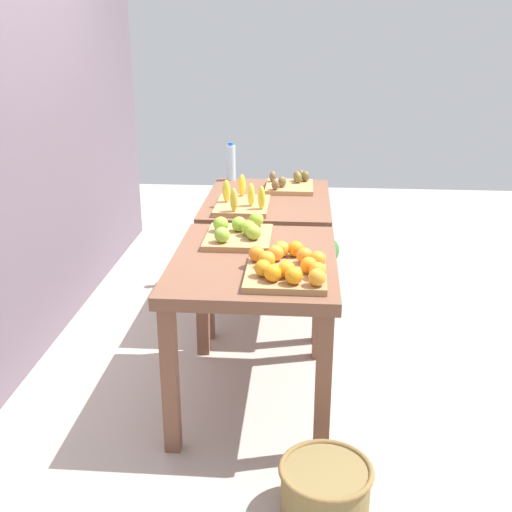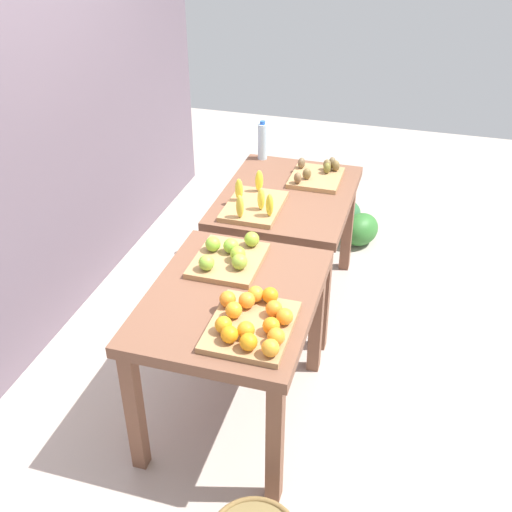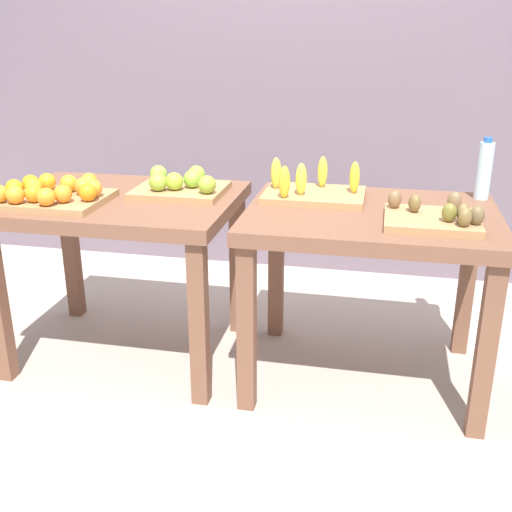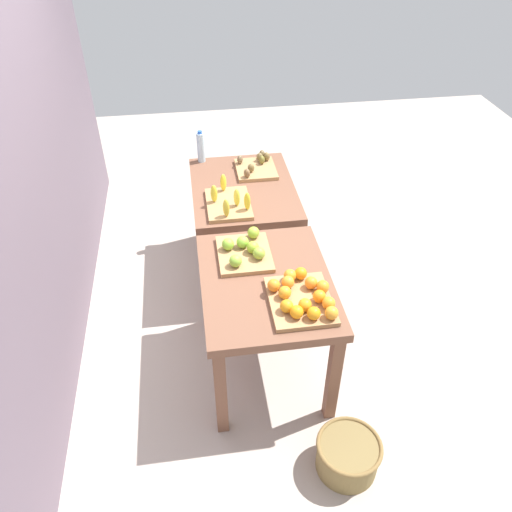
{
  "view_description": "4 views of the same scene",
  "coord_description": "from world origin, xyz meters",
  "px_view_note": "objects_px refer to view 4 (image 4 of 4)",
  "views": [
    {
      "loc": [
        -3.45,
        -0.23,
        1.87
      ],
      "look_at": [
        -0.06,
        0.03,
        0.61
      ],
      "focal_mm": 44.65,
      "sensor_mm": 36.0,
      "label": 1
    },
    {
      "loc": [
        -2.83,
        -0.78,
        2.54
      ],
      "look_at": [
        0.02,
        0.05,
        0.64
      ],
      "focal_mm": 43.47,
      "sensor_mm": 36.0,
      "label": 2
    },
    {
      "loc": [
        0.6,
        -2.54,
        1.53
      ],
      "look_at": [
        0.07,
        0.0,
        0.55
      ],
      "focal_mm": 43.79,
      "sensor_mm": 36.0,
      "label": 3
    },
    {
      "loc": [
        -2.87,
        0.4,
        2.84
      ],
      "look_at": [
        -0.03,
        -0.01,
        0.56
      ],
      "focal_mm": 35.72,
      "sensor_mm": 36.0,
      "label": 4
    }
  ],
  "objects_px": {
    "orange_bin": "(302,297)",
    "water_bottle": "(201,147)",
    "apple_bin": "(245,251)",
    "display_table_right": "(243,199)",
    "display_table_left": "(266,294)",
    "kiwi_bin": "(256,167)",
    "banana_crate": "(229,202)",
    "watermelon_pile": "(258,196)",
    "wicker_basket": "(348,455)"
  },
  "relations": [
    {
      "from": "apple_bin",
      "to": "kiwi_bin",
      "type": "distance_m",
      "value": 1.13
    },
    {
      "from": "display_table_right",
      "to": "kiwi_bin",
      "type": "xyz_separation_m",
      "value": [
        0.24,
        -0.14,
        0.15
      ]
    },
    {
      "from": "display_table_right",
      "to": "wicker_basket",
      "type": "height_order",
      "value": "display_table_right"
    },
    {
      "from": "orange_bin",
      "to": "wicker_basket",
      "type": "distance_m",
      "value": 0.95
    },
    {
      "from": "display_table_left",
      "to": "banana_crate",
      "type": "height_order",
      "value": "banana_crate"
    },
    {
      "from": "orange_bin",
      "to": "kiwi_bin",
      "type": "distance_m",
      "value": 1.59
    },
    {
      "from": "wicker_basket",
      "to": "display_table_left",
      "type": "bearing_deg",
      "value": 23.01
    },
    {
      "from": "display_table_right",
      "to": "water_bottle",
      "type": "bearing_deg",
      "value": 32.24
    },
    {
      "from": "display_table_left",
      "to": "display_table_right",
      "type": "bearing_deg",
      "value": 0.0
    },
    {
      "from": "apple_bin",
      "to": "orange_bin",
      "type": "bearing_deg",
      "value": -151.0
    },
    {
      "from": "watermelon_pile",
      "to": "water_bottle",
      "type": "bearing_deg",
      "value": 128.69
    },
    {
      "from": "display_table_left",
      "to": "orange_bin",
      "type": "distance_m",
      "value": 0.33
    },
    {
      "from": "display_table_right",
      "to": "display_table_left",
      "type": "bearing_deg",
      "value": 180.0
    },
    {
      "from": "display_table_right",
      "to": "watermelon_pile",
      "type": "distance_m",
      "value": 1.09
    },
    {
      "from": "water_bottle",
      "to": "watermelon_pile",
      "type": "relative_size",
      "value": 0.4
    },
    {
      "from": "display_table_right",
      "to": "orange_bin",
      "type": "xyz_separation_m",
      "value": [
        -1.35,
        -0.17,
        0.16
      ]
    },
    {
      "from": "banana_crate",
      "to": "water_bottle",
      "type": "distance_m",
      "value": 0.75
    },
    {
      "from": "orange_bin",
      "to": "water_bottle",
      "type": "height_order",
      "value": "water_bottle"
    },
    {
      "from": "display_table_left",
      "to": "water_bottle",
      "type": "height_order",
      "value": "water_bottle"
    },
    {
      "from": "apple_bin",
      "to": "kiwi_bin",
      "type": "xyz_separation_m",
      "value": [
        1.11,
        -0.23,
        -0.01
      ]
    },
    {
      "from": "water_bottle",
      "to": "watermelon_pile",
      "type": "height_order",
      "value": "water_bottle"
    },
    {
      "from": "display_table_left",
      "to": "kiwi_bin",
      "type": "xyz_separation_m",
      "value": [
        1.36,
        -0.14,
        0.15
      ]
    },
    {
      "from": "display_table_left",
      "to": "orange_bin",
      "type": "xyz_separation_m",
      "value": [
        -0.23,
        -0.17,
        0.16
      ]
    },
    {
      "from": "display_table_left",
      "to": "display_table_right",
      "type": "distance_m",
      "value": 1.12
    },
    {
      "from": "apple_bin",
      "to": "watermelon_pile",
      "type": "xyz_separation_m",
      "value": [
        1.77,
        -0.35,
        -0.71
      ]
    },
    {
      "from": "display_table_right",
      "to": "wicker_basket",
      "type": "bearing_deg",
      "value": -169.79
    },
    {
      "from": "water_bottle",
      "to": "wicker_basket",
      "type": "bearing_deg",
      "value": -165.04
    },
    {
      "from": "apple_bin",
      "to": "wicker_basket",
      "type": "relative_size",
      "value": 1.07
    },
    {
      "from": "apple_bin",
      "to": "watermelon_pile",
      "type": "relative_size",
      "value": 0.6
    },
    {
      "from": "water_bottle",
      "to": "display_table_right",
      "type": "bearing_deg",
      "value": -147.76
    },
    {
      "from": "watermelon_pile",
      "to": "display_table_left",
      "type": "bearing_deg",
      "value": 172.89
    },
    {
      "from": "display_table_left",
      "to": "water_bottle",
      "type": "distance_m",
      "value": 1.63
    },
    {
      "from": "apple_bin",
      "to": "water_bottle",
      "type": "xyz_separation_m",
      "value": [
        1.33,
        0.19,
        0.09
      ]
    },
    {
      "from": "display_table_left",
      "to": "orange_bin",
      "type": "bearing_deg",
      "value": -143.38
    },
    {
      "from": "wicker_basket",
      "to": "kiwi_bin",
      "type": "bearing_deg",
      "value": 5.61
    },
    {
      "from": "apple_bin",
      "to": "water_bottle",
      "type": "bearing_deg",
      "value": 8.34
    },
    {
      "from": "watermelon_pile",
      "to": "wicker_basket",
      "type": "height_order",
      "value": "watermelon_pile"
    },
    {
      "from": "banana_crate",
      "to": "wicker_basket",
      "type": "distance_m",
      "value": 1.89
    },
    {
      "from": "kiwi_bin",
      "to": "orange_bin",
      "type": "bearing_deg",
      "value": -178.71
    },
    {
      "from": "display_table_left",
      "to": "water_bottle",
      "type": "xyz_separation_m",
      "value": [
        1.59,
        0.29,
        0.25
      ]
    },
    {
      "from": "display_table_left",
      "to": "watermelon_pile",
      "type": "relative_size",
      "value": 1.53
    },
    {
      "from": "kiwi_bin",
      "to": "wicker_basket",
      "type": "distance_m",
      "value": 2.31
    },
    {
      "from": "display_table_left",
      "to": "watermelon_pile",
      "type": "xyz_separation_m",
      "value": [
        2.02,
        -0.25,
        -0.55
      ]
    },
    {
      "from": "display_table_left",
      "to": "water_bottle",
      "type": "bearing_deg",
      "value": 10.49
    },
    {
      "from": "water_bottle",
      "to": "apple_bin",
      "type": "bearing_deg",
      "value": -171.66
    },
    {
      "from": "banana_crate",
      "to": "kiwi_bin",
      "type": "height_order",
      "value": "banana_crate"
    },
    {
      "from": "kiwi_bin",
      "to": "water_bottle",
      "type": "relative_size",
      "value": 1.33
    },
    {
      "from": "display_table_right",
      "to": "wicker_basket",
      "type": "distance_m",
      "value": 2.05
    },
    {
      "from": "display_table_right",
      "to": "banana_crate",
      "type": "relative_size",
      "value": 2.36
    },
    {
      "from": "display_table_left",
      "to": "kiwi_bin",
      "type": "distance_m",
      "value": 1.38
    }
  ]
}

